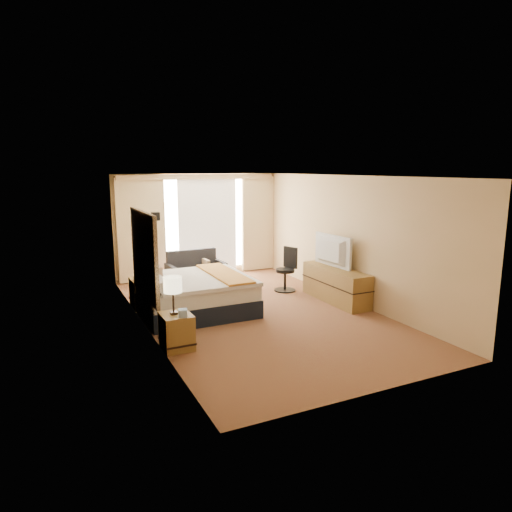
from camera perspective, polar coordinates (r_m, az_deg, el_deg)
name	(u,v)px	position (r m, az deg, el deg)	size (l,w,h in m)	color
floor	(257,313)	(8.86, 0.08, -7.09)	(4.20, 7.00, 0.02)	#541818
ceiling	(257,176)	(8.42, 0.08, 9.97)	(4.20, 7.00, 0.02)	silver
wall_back	(198,225)	(11.77, -7.32, 3.83)	(4.20, 0.02, 2.60)	tan
wall_front	(383,291)	(5.67, 15.60, -4.27)	(4.20, 0.02, 2.60)	tan
wall_left	(144,255)	(7.88, -13.82, 0.07)	(0.02, 7.00, 2.60)	tan
wall_right	(348,239)	(9.63, 11.43, 2.11)	(0.02, 7.00, 2.60)	tan
headboard	(144,254)	(8.09, -13.83, 0.19)	(0.06, 1.85, 1.50)	black
nightstand_left	(177,331)	(7.22, -9.89, -9.24)	(0.45, 0.52, 0.55)	olive
nightstand_right	(143,292)	(9.54, -13.99, -4.37)	(0.45, 0.52, 0.55)	olive
media_dresser	(336,285)	(9.66, 9.93, -3.56)	(0.50, 1.80, 0.70)	olive
window	(207,224)	(11.81, -6.12, 3.99)	(2.30, 0.02, 2.30)	white
curtains	(199,222)	(11.64, -7.17, 4.30)	(4.12, 0.19, 2.56)	beige
bed	(195,294)	(8.88, -7.70, -4.72)	(2.03, 1.86, 0.99)	black
loveseat	(196,274)	(10.88, -7.54, -2.27)	(1.35, 0.77, 0.83)	#511718
floor_lamp	(156,235)	(10.43, -12.35, 2.52)	(0.23, 0.23, 1.78)	black
desk_chair	(287,271)	(10.34, 3.85, -1.93)	(0.49, 0.49, 0.99)	black
lamp_left	(173,285)	(7.00, -10.37, -3.65)	(0.28, 0.28, 0.59)	black
lamp_right	(143,257)	(9.46, -13.95, -0.12)	(0.26, 0.26, 0.56)	black
tissue_box	(183,313)	(6.97, -9.13, -7.05)	(0.13, 0.13, 0.12)	#8BABD7
telephone	(146,276)	(9.50, -13.53, -2.50)	(0.17, 0.13, 0.06)	black
television	(328,251)	(9.67, 9.03, 0.63)	(1.15, 0.15, 0.66)	black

